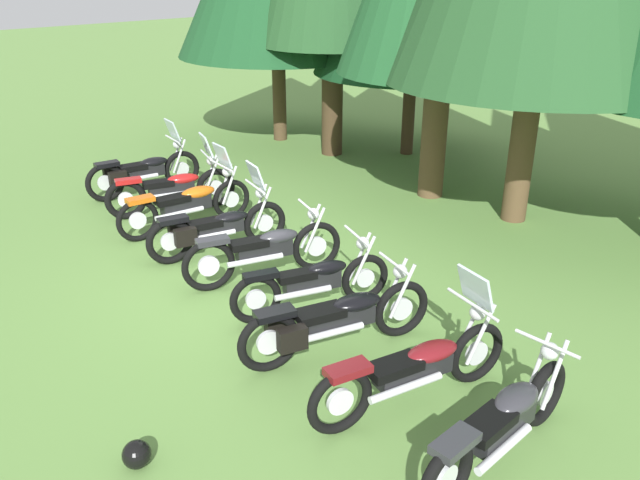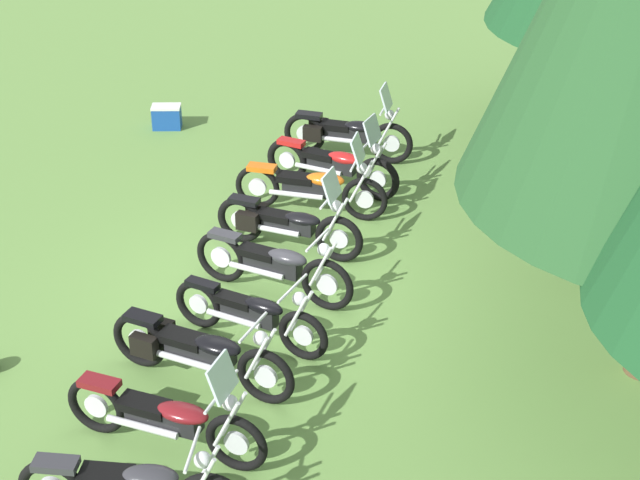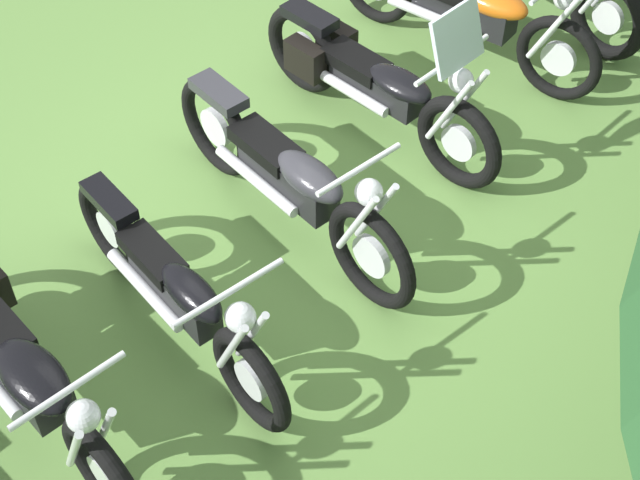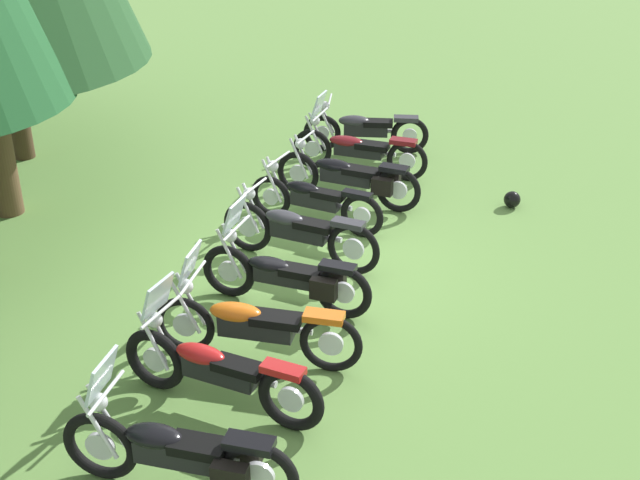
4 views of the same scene
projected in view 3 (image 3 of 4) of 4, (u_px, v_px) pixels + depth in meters
The scene contains 6 objects.
ground_plane at pixel (288, 217), 6.74m from camera, with size 80.00×80.00×0.00m, color #608C42.
motorcycle_2 at pixel (469, 8), 7.63m from camera, with size 0.77×2.40×1.37m.
motorcycle_3 at pixel (374, 82), 7.04m from camera, with size 0.97×2.20×1.37m.
motorcycle_4 at pixel (289, 179), 6.32m from camera, with size 1.00×2.24×1.03m.
motorcycle_5 at pixel (176, 291), 5.73m from camera, with size 1.02×2.06×0.99m.
motorcycle_6 at pixel (12, 360), 5.35m from camera, with size 1.06×2.32×1.02m.
Camera 3 is at (4.03, 2.42, 4.85)m, focal length 54.46 mm.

